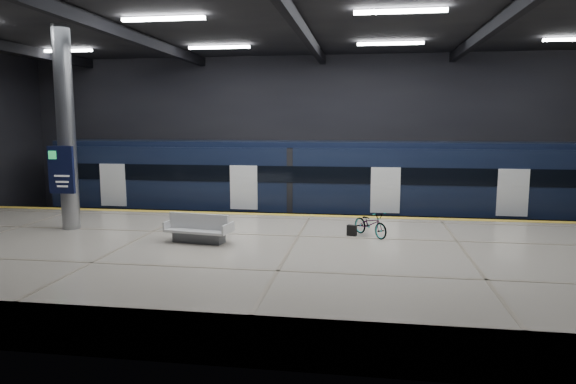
# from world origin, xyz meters

# --- Properties ---
(ground) EXTENTS (30.00, 30.00, 0.00)m
(ground) POSITION_xyz_m (0.00, 0.00, 0.00)
(ground) COLOR black
(ground) RESTS_ON ground
(room_shell) EXTENTS (30.10, 16.10, 8.05)m
(room_shell) POSITION_xyz_m (-0.00, 0.00, 5.72)
(room_shell) COLOR black
(room_shell) RESTS_ON ground
(platform) EXTENTS (30.00, 11.00, 1.10)m
(platform) POSITION_xyz_m (0.00, -2.50, 0.55)
(platform) COLOR #BCB39F
(platform) RESTS_ON ground
(safety_strip) EXTENTS (30.00, 0.40, 0.01)m
(safety_strip) POSITION_xyz_m (0.00, 2.75, 1.11)
(safety_strip) COLOR gold
(safety_strip) RESTS_ON platform
(rails) EXTENTS (30.00, 1.52, 0.16)m
(rails) POSITION_xyz_m (0.00, 5.50, 0.08)
(rails) COLOR gray
(rails) RESTS_ON ground
(train) EXTENTS (29.40, 2.84, 3.79)m
(train) POSITION_xyz_m (1.75, 5.50, 2.06)
(train) COLOR black
(train) RESTS_ON ground
(bench) EXTENTS (2.14, 1.14, 0.90)m
(bench) POSITION_xyz_m (-2.93, -2.32, 1.42)
(bench) COLOR #595B60
(bench) RESTS_ON platform
(bicycle) EXTENTS (1.43, 1.58, 0.83)m
(bicycle) POSITION_xyz_m (2.32, -0.68, 1.52)
(bicycle) COLOR #99999E
(bicycle) RESTS_ON platform
(pannier_bag) EXTENTS (0.34, 0.26, 0.35)m
(pannier_bag) POSITION_xyz_m (1.72, -0.68, 1.28)
(pannier_bag) COLOR black
(pannier_bag) RESTS_ON platform
(info_column) EXTENTS (0.90, 0.78, 6.90)m
(info_column) POSITION_xyz_m (-8.00, -1.03, 4.46)
(info_column) COLOR #9EA0A5
(info_column) RESTS_ON platform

